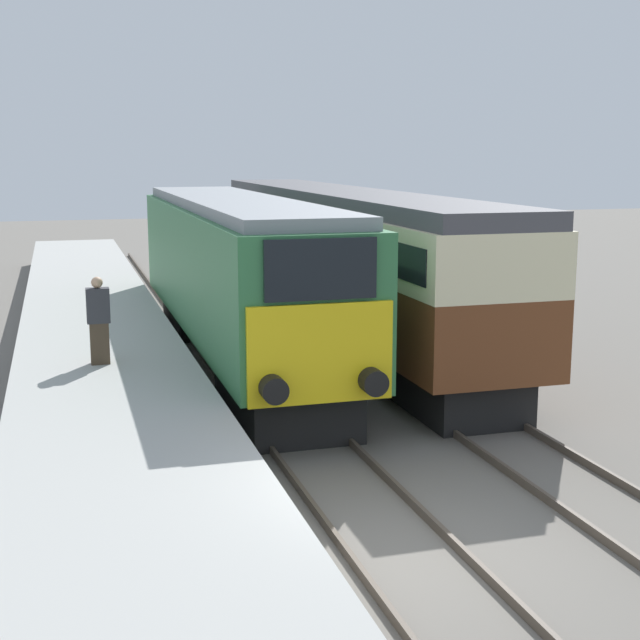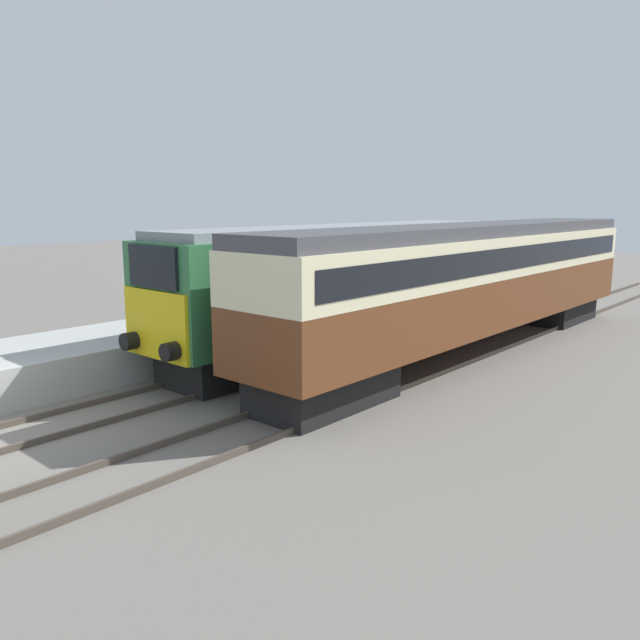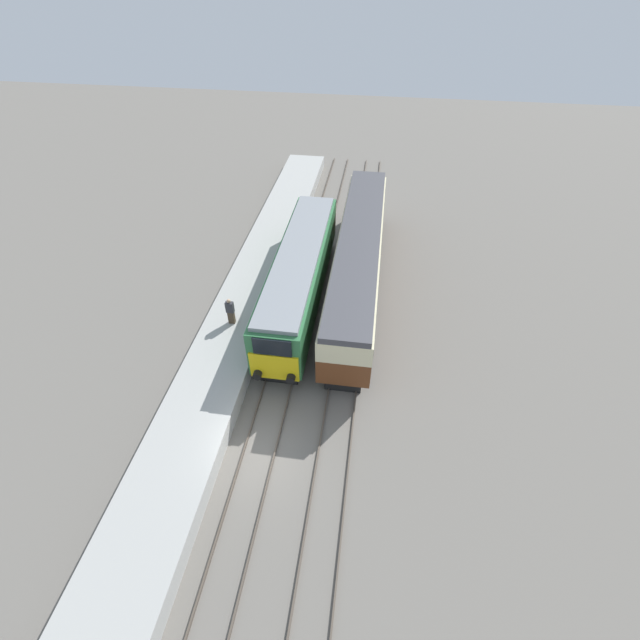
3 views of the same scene
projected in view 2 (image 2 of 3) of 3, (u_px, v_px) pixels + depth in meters
ground_plane at (3, 441)px, 12.57m from camera, size 120.00×120.00×0.00m
platform_left at (211, 333)px, 20.51m from camera, size 3.50×50.00×1.04m
rails_near_track at (202, 384)px, 16.24m from camera, size 1.51×60.00×0.14m
rails_far_track at (296, 413)px, 14.03m from camera, size 1.50×60.00×0.14m
locomotive at (345, 280)px, 20.19m from camera, size 2.70×14.81×4.03m
passenger_carriage at (475, 275)px, 19.62m from camera, size 2.75×18.86×4.08m
person_on_platform at (194, 293)px, 19.89m from camera, size 0.44×0.26×1.71m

